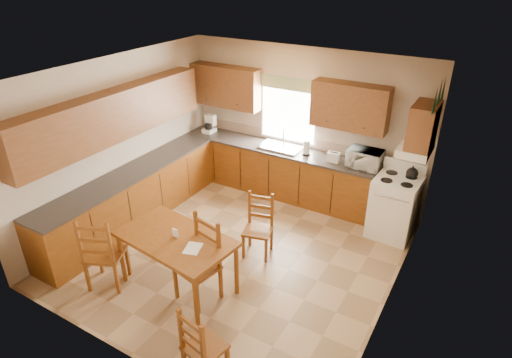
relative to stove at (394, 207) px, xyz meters
The scene contains 35 objects.
floor 2.55m from the stove, 138.56° to the right, with size 4.50×4.50×0.00m, color #A6835A.
ceiling 3.34m from the stove, 138.56° to the right, with size 4.50×4.50×0.00m, color #A07337.
wall_left 4.53m from the stove, 158.11° to the right, with size 4.50×4.50×0.00m, color #C6B39C.
wall_right 1.91m from the stove, 77.43° to the right, with size 4.50×4.50×0.00m, color #C6B39C.
wall_back 2.15m from the stove, 162.57° to the left, with size 4.50×4.50×0.00m, color #C6B39C.
wall_front 4.42m from the stove, 115.68° to the right, with size 4.50×4.50×0.00m, color #C6B39C.
lower_cab_back 2.27m from the stove, behind, with size 3.75×0.60×0.88m, color brown.
lower_cab_left 4.24m from the stove, 154.71° to the right, with size 0.60×3.60×0.88m, color brown.
counter_back 2.31m from the stove, behind, with size 3.75×0.63×0.04m, color #39312E.
counter_left 4.26m from the stove, 154.71° to the right, with size 0.63×3.60×0.04m, color #39312E.
backsplash 2.39m from the stove, 165.57° to the left, with size 3.75×0.01×0.18m, color gray.
upper_cab_back_left 3.71m from the stove, behind, with size 1.41×0.33×0.75m, color brown.
upper_cab_back_right 1.76m from the stove, 157.31° to the left, with size 1.25×0.33×0.75m, color brown.
upper_cab_left 4.57m from the stove, 155.47° to the right, with size 0.33×3.60×0.75m, color brown.
upper_cab_stove 1.43m from the stove, ahead, with size 0.33×0.62×0.62m, color brown.
range_hood 1.04m from the stove, ahead, with size 0.44×0.62×0.12m, color white.
window_frame 2.49m from the stove, 165.58° to the left, with size 1.13×0.02×1.18m, color white.
window_pane 2.49m from the stove, 165.71° to the left, with size 1.05×0.01×1.10m, color white.
window_valance 2.73m from the stove, 166.33° to the left, with size 1.19×0.01×0.24m, color #406832.
sink_basin 2.25m from the stove, behind, with size 0.75×0.45×0.04m, color silver.
pine_decal_a 1.95m from the stove, 44.97° to the right, with size 0.22×0.22×0.36m, color #15391F.
pine_decal_b 1.96m from the stove, ahead, with size 0.22×0.22×0.36m, color #15391F.
pine_decal_c 1.95m from the stove, 43.25° to the left, with size 0.22×0.22×0.36m, color #15391F.
stove is the anchor object (origin of this frame).
coffeemaker 3.82m from the stove, behind, with size 0.22×0.27×0.38m, color white.
paper_towel 1.78m from the stove, behind, with size 0.11×0.11×0.26m, color white.
toaster 1.28m from the stove, 168.47° to the left, with size 0.20×0.13×0.17m, color white.
microwave 0.91m from the stove, 155.38° to the left, with size 0.51×0.37×0.31m, color white.
dining_table 3.46m from the stove, 128.16° to the right, with size 1.51×0.87×0.81m, color brown.
chair_near_left 4.35m from the stove, 133.89° to the right, with size 0.46×0.44×1.11m, color brown.
chair_near_right 3.79m from the stove, 105.41° to the right, with size 0.39×0.37×0.93m, color brown.
chair_far_left 2.22m from the stove, 135.71° to the right, with size 0.40×0.39×0.96m, color brown.
chair_far_right 3.28m from the stove, 122.85° to the right, with size 0.48×0.46×1.15m, color brown.
table_paper 3.33m from the stove, 122.76° to the right, with size 0.19×0.25×0.00m, color white.
table_card 3.47m from the stove, 128.36° to the right, with size 0.09×0.02×0.12m, color white.
Camera 1 is at (2.91, -4.42, 3.99)m, focal length 30.00 mm.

